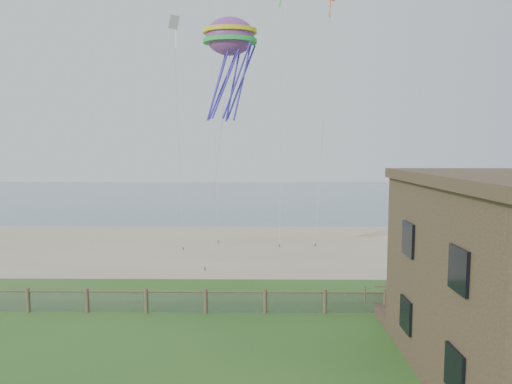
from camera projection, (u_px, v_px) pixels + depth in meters
ground at (266, 371)px, 17.00m from camera, size 160.00×160.00×0.00m
sand_beach at (264, 246)px, 38.90m from camera, size 72.00×20.00×0.02m
ocean at (263, 195)px, 82.71m from camera, size 160.00×68.00×0.02m
chainlink_fence at (265, 303)px, 22.92m from camera, size 36.20×0.20×1.25m
picnic_table at (426, 329)px, 20.05m from camera, size 1.63×1.25×0.67m
octopus_kite at (230, 66)px, 26.93m from camera, size 3.61×2.89×6.58m
kite_white at (174, 29)px, 31.96m from camera, size 1.69×1.68×2.01m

